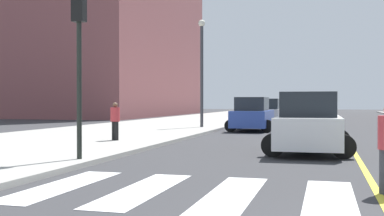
{
  "coord_description": "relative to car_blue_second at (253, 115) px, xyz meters",
  "views": [
    {
      "loc": [
        -0.99,
        -5.08,
        1.77
      ],
      "look_at": [
        -10.05,
        27.85,
        1.32
      ],
      "focal_mm": 45.35,
      "sensor_mm": 36.0,
      "label": 1
    }
  ],
  "objects": [
    {
      "name": "street_lamp",
      "position": [
        -3.4,
        0.94,
        3.28
      ],
      "size": [
        0.44,
        0.44,
        6.86
      ],
      "color": "#38383D",
      "rests_on": "sidewalk_kerb_west"
    },
    {
      "name": "car_silver_third",
      "position": [
        0.05,
        8.23,
        -0.02
      ],
      "size": [
        2.88,
        4.53,
        2.0
      ],
      "rotation": [
        0.0,
        0.0,
        -0.03
      ],
      "color": "#B7B7BC",
      "rests_on": "ground"
    },
    {
      "name": "car_blue_second",
      "position": [
        0.0,
        0.0,
        0.0
      ],
      "size": [
        2.89,
        4.59,
        2.04
      ],
      "rotation": [
        0.0,
        0.0,
        -0.02
      ],
      "color": "#2D479E",
      "rests_on": "ground"
    },
    {
      "name": "lane_divider_paint",
      "position": [
        5.22,
        15.95,
        -0.95
      ],
      "size": [
        0.16,
        80.0,
        0.01
      ],
      "primitive_type": "cube",
      "color": "yellow",
      "rests_on": "ground"
    },
    {
      "name": "sidewalk_kerb_west",
      "position": [
        -6.98,
        -4.05,
        -0.88
      ],
      "size": [
        10.0,
        120.0,
        0.15
      ],
      "primitive_type": "cube",
      "color": "#9E9B93",
      "rests_on": "ground"
    },
    {
      "name": "traffic_light_far_corner",
      "position": [
        -2.48,
        -16.76,
        2.62
      ],
      "size": [
        0.36,
        0.41,
        4.88
      ],
      "color": "black",
      "rests_on": "sidewalk_kerb_west"
    },
    {
      "name": "pedestrian_walking_west",
      "position": [
        -4.28,
        -10.39,
        0.07
      ],
      "size": [
        0.39,
        0.39,
        1.59
      ],
      "rotation": [
        0.0,
        0.0,
        5.78
      ],
      "color": "black",
      "rests_on": "sidewalk_kerb_west"
    },
    {
      "name": "crosswalk_paint",
      "position": [
        5.22,
        -20.05,
        -0.95
      ],
      "size": [
        13.5,
        4.0,
        0.01
      ],
      "color": "silver",
      "rests_on": "ground"
    },
    {
      "name": "low_rise_brick_west",
      "position": [
        -22.56,
        29.18,
        11.95
      ],
      "size": [
        16.0,
        32.0,
        25.82
      ],
      "primitive_type": "cube",
      "color": "brown",
      "rests_on": "ground"
    },
    {
      "name": "car_white_fourth",
      "position": [
        3.69,
        -12.13,
        0.02
      ],
      "size": [
        2.95,
        4.7,
        2.09
      ],
      "rotation": [
        0.0,
        0.0,
        0.01
      ],
      "color": "silver",
      "rests_on": "ground"
    }
  ]
}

